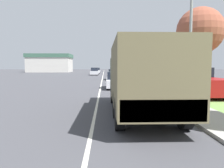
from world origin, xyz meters
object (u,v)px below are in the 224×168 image
(car_third_ahead, at_px, (95,72))
(pickup_truck, at_px, (202,82))
(car_second_ahead, at_px, (114,75))
(lamp_post, at_px, (187,21))
(car_fourth_ahead, at_px, (97,71))
(car_nearest_ahead, at_px, (116,81))
(military_truck, at_px, (141,76))

(car_third_ahead, bearing_deg, pickup_truck, -74.73)
(car_second_ahead, height_order, lamp_post, lamp_post)
(car_third_ahead, xyz_separation_m, pickup_truck, (9.20, -33.70, 0.17))
(car_fourth_ahead, distance_m, lamp_post, 50.07)
(car_third_ahead, bearing_deg, car_nearest_ahead, -83.32)
(pickup_truck, bearing_deg, military_truck, -132.46)
(car_second_ahead, distance_m, car_fourth_ahead, 28.16)
(car_third_ahead, height_order, car_fourth_ahead, car_third_ahead)
(car_second_ahead, xyz_separation_m, lamp_post, (2.81, -21.60, 3.61))
(military_truck, height_order, car_second_ahead, military_truck)
(military_truck, bearing_deg, car_third_ahead, 95.60)
(military_truck, bearing_deg, car_nearest_ahead, 92.72)
(car_fourth_ahead, bearing_deg, pickup_truck, -78.61)
(military_truck, xyz_separation_m, car_fourth_ahead, (-3.82, 51.23, -0.96))
(pickup_truck, bearing_deg, lamp_post, -123.85)
(car_third_ahead, height_order, pickup_truck, pickup_truck)
(military_truck, height_order, car_fourth_ahead, military_truck)
(military_truck, relative_size, lamp_post, 1.10)
(car_third_ahead, distance_m, pickup_truck, 34.94)
(car_fourth_ahead, bearing_deg, car_second_ahead, -82.70)
(military_truck, height_order, car_nearest_ahead, military_truck)
(car_third_ahead, distance_m, lamp_post, 38.53)
(car_nearest_ahead, bearing_deg, car_third_ahead, 96.68)
(military_truck, distance_m, car_fourth_ahead, 51.39)
(car_fourth_ahead, bearing_deg, lamp_post, -82.65)
(lamp_post, bearing_deg, car_fourth_ahead, 97.35)
(military_truck, xyz_separation_m, lamp_post, (2.57, 1.71, 2.67))
(lamp_post, bearing_deg, car_nearest_ahead, 108.65)
(car_third_ahead, bearing_deg, car_second_ahead, -77.38)
(lamp_post, bearing_deg, military_truck, -146.38)
(military_truck, bearing_deg, pickup_truck, 47.54)
(pickup_truck, bearing_deg, car_nearest_ahead, 139.34)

